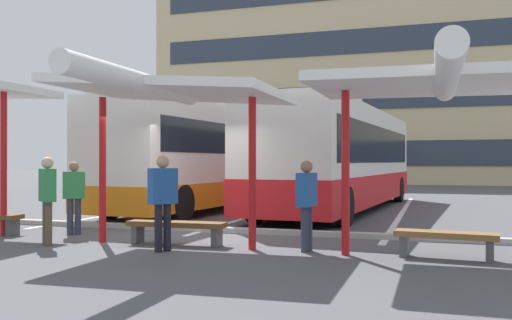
% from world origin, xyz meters
% --- Properties ---
extents(ground_plane, '(160.00, 160.00, 0.00)m').
position_xyz_m(ground_plane, '(0.00, 0.00, 0.00)').
color(ground_plane, '#515156').
extents(terminal_building, '(32.29, 13.84, 18.81)m').
position_xyz_m(terminal_building, '(0.03, 35.88, 8.04)').
color(terminal_building, '#D1BC8C').
rests_on(terminal_building, ground).
extents(coach_bus_0, '(3.39, 11.41, 3.67)m').
position_xyz_m(coach_bus_0, '(-2.07, 6.67, 1.71)').
color(coach_bus_0, silver).
rests_on(coach_bus_0, ground).
extents(coach_bus_1, '(3.63, 12.55, 3.62)m').
position_xyz_m(coach_bus_1, '(2.20, 7.59, 1.66)').
color(coach_bus_1, silver).
rests_on(coach_bus_1, ground).
extents(lane_stripe_0, '(0.16, 14.00, 0.01)m').
position_xyz_m(lane_stripe_0, '(-4.16, 7.17, 0.00)').
color(lane_stripe_0, white).
rests_on(lane_stripe_0, ground).
extents(lane_stripe_1, '(0.16, 14.00, 0.01)m').
position_xyz_m(lane_stripe_1, '(0.00, 7.17, 0.00)').
color(lane_stripe_1, white).
rests_on(lane_stripe_1, ground).
extents(lane_stripe_2, '(0.16, 14.00, 0.01)m').
position_xyz_m(lane_stripe_2, '(4.16, 7.17, 0.00)').
color(lane_stripe_2, white).
rests_on(lane_stripe_2, ground).
extents(waiting_shelter_1, '(4.16, 4.86, 3.20)m').
position_xyz_m(waiting_shelter_1, '(0.38, -1.35, 2.90)').
color(waiting_shelter_1, red).
rests_on(waiting_shelter_1, ground).
extents(bench_2, '(1.97, 0.48, 0.45)m').
position_xyz_m(bench_2, '(0.38, -0.97, 0.34)').
color(bench_2, brown).
rests_on(bench_2, ground).
extents(waiting_shelter_2, '(4.27, 4.70, 3.05)m').
position_xyz_m(waiting_shelter_2, '(5.31, -1.40, 2.83)').
color(waiting_shelter_2, red).
rests_on(waiting_shelter_2, ground).
extents(bench_3, '(1.68, 0.59, 0.45)m').
position_xyz_m(bench_3, '(5.31, -1.02, 0.33)').
color(bench_3, brown).
rests_on(bench_3, ground).
extents(platform_kerb, '(44.00, 0.24, 0.12)m').
position_xyz_m(platform_kerb, '(0.00, 1.03, 0.06)').
color(platform_kerb, '#ADADA8').
rests_on(platform_kerb, ground).
extents(waiting_passenger_0, '(0.30, 0.50, 1.62)m').
position_xyz_m(waiting_passenger_0, '(2.95, -0.99, 0.93)').
color(waiting_passenger_0, '#33384C').
rests_on(waiting_passenger_0, ground).
extents(waiting_passenger_1, '(0.47, 0.53, 1.72)m').
position_xyz_m(waiting_passenger_1, '(0.50, -1.78, 1.00)').
color(waiting_passenger_1, black).
rests_on(waiting_passenger_1, ground).
extents(waiting_passenger_2, '(0.51, 0.44, 1.61)m').
position_xyz_m(waiting_passenger_2, '(-2.41, -0.34, 0.92)').
color(waiting_passenger_2, '#33384C').
rests_on(waiting_passenger_2, ground).
extents(waiting_passenger_3, '(0.52, 0.48, 1.70)m').
position_xyz_m(waiting_passenger_3, '(-1.95, -1.80, 0.99)').
color(waiting_passenger_3, brown).
rests_on(waiting_passenger_3, ground).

